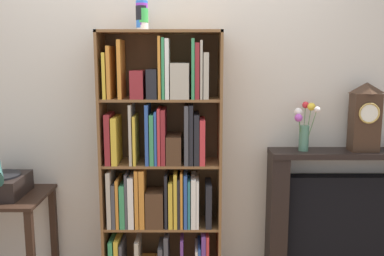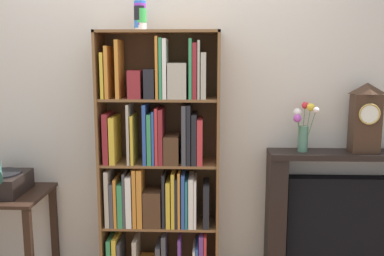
% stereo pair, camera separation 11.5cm
% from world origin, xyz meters
% --- Properties ---
extents(wall_back, '(5.13, 0.08, 2.61)m').
position_xyz_m(wall_back, '(0.15, 0.32, 1.31)').
color(wall_back, beige).
rests_on(wall_back, ground).
extents(bookshelf, '(0.80, 0.29, 1.81)m').
position_xyz_m(bookshelf, '(-0.01, 0.14, 0.85)').
color(bookshelf, brown).
rests_on(bookshelf, ground).
extents(cup_stack, '(0.08, 0.08, 0.18)m').
position_xyz_m(cup_stack, '(-0.11, 0.13, 1.90)').
color(cup_stack, white).
rests_on(cup_stack, bookshelf).
extents(side_table_left, '(0.59, 0.51, 0.74)m').
position_xyz_m(side_table_left, '(-1.06, 0.03, 0.56)').
color(side_table_left, black).
rests_on(side_table_left, ground).
extents(fireplace_mantel, '(1.23, 0.23, 1.01)m').
position_xyz_m(fireplace_mantel, '(1.35, 0.19, 0.50)').
color(fireplace_mantel, black).
rests_on(fireplace_mantel, ground).
extents(mantel_clock, '(0.18, 0.14, 0.46)m').
position_xyz_m(mantel_clock, '(1.37, 0.17, 1.25)').
color(mantel_clock, '#382316').
rests_on(mantel_clock, fireplace_mantel).
extents(flower_vase, '(0.16, 0.16, 0.33)m').
position_xyz_m(flower_vase, '(0.96, 0.17, 1.18)').
color(flower_vase, '#4C7A60').
rests_on(flower_vase, fireplace_mantel).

